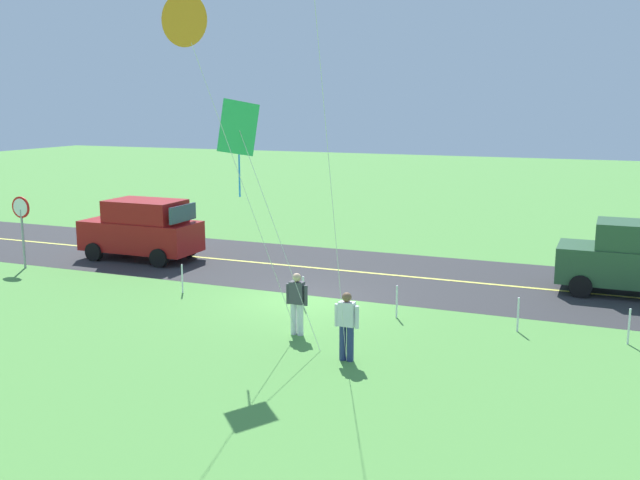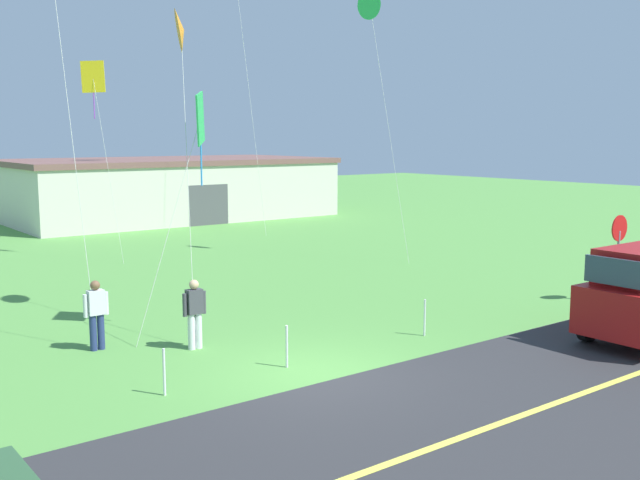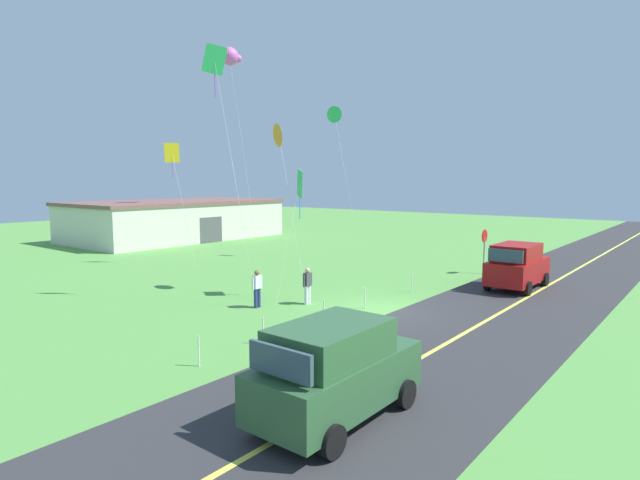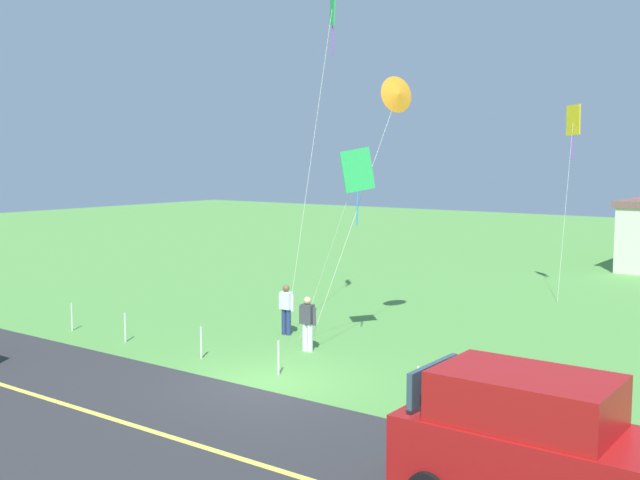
# 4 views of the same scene
# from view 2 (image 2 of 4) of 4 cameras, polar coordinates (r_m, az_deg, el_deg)

# --- Properties ---
(ground_plane) EXTENTS (120.00, 120.00, 0.10)m
(ground_plane) POSITION_cam_2_polar(r_m,az_deg,el_deg) (15.30, -0.33, -10.46)
(ground_plane) COLOR #549342
(asphalt_road) EXTENTS (120.00, 7.00, 0.00)m
(asphalt_road) POSITION_cam_2_polar(r_m,az_deg,el_deg) (12.53, 11.16, -14.64)
(asphalt_road) COLOR #2D2D30
(asphalt_road) RESTS_ON ground
(road_centre_stripe) EXTENTS (120.00, 0.16, 0.00)m
(road_centre_stripe) POSITION_cam_2_polar(r_m,az_deg,el_deg) (12.53, 11.16, -14.62)
(road_centre_stripe) COLOR #E5E04C
(road_centre_stripe) RESTS_ON asphalt_road
(stop_sign) EXTENTS (0.76, 0.08, 2.56)m
(stop_sign) POSITION_cam_2_polar(r_m,az_deg,el_deg) (22.96, 22.07, -0.08)
(stop_sign) COLOR gray
(stop_sign) RESTS_ON ground
(person_adult_near) EXTENTS (0.58, 0.22, 1.60)m
(person_adult_near) POSITION_cam_2_polar(r_m,az_deg,el_deg) (17.42, -16.90, -5.39)
(person_adult_near) COLOR navy
(person_adult_near) RESTS_ON ground
(person_adult_companion) EXTENTS (0.58, 0.22, 1.60)m
(person_adult_companion) POSITION_cam_2_polar(r_m,az_deg,el_deg) (17.00, -9.67, -5.48)
(person_adult_companion) COLOR silver
(person_adult_companion) RESTS_ON ground
(kite_blue_mid) EXTENTS (1.66, 3.37, 8.02)m
(kite_blue_mid) POSITION_cam_2_polar(r_m,az_deg,el_deg) (19.78, -10.67, 15.56)
(kite_blue_mid) COLOR silver
(kite_blue_mid) RESTS_ON ground
(kite_green_far) EXTENTS (2.28, 0.89, 5.89)m
(kite_green_far) POSITION_cam_2_polar(r_m,az_deg,el_deg) (18.02, -9.27, 8.96)
(kite_green_far) COLOR silver
(kite_green_far) RESTS_ON ground
(kite_pink_drift) EXTENTS (0.76, 2.12, 7.69)m
(kite_pink_drift) POSITION_cam_2_polar(r_m,az_deg,el_deg) (30.29, -17.11, 11.74)
(kite_pink_drift) COLOR silver
(kite_pink_drift) RESTS_ON ground
(kite_orange_near) EXTENTS (0.66, 2.49, 10.32)m
(kite_orange_near) POSITION_cam_2_polar(r_m,az_deg,el_deg) (29.52, 3.91, 17.60)
(kite_orange_near) COLOR silver
(kite_orange_near) RESTS_ON ground
(warehouse_distant) EXTENTS (18.36, 10.20, 3.50)m
(warehouse_distant) POSITION_cam_2_polar(r_m,az_deg,el_deg) (44.99, -11.70, 3.96)
(warehouse_distant) COLOR beige
(warehouse_distant) RESTS_ON ground
(fence_post_2) EXTENTS (0.05, 0.05, 0.90)m
(fence_post_2) POSITION_cam_2_polar(r_m,az_deg,el_deg) (14.23, -11.95, -9.95)
(fence_post_2) COLOR silver
(fence_post_2) RESTS_ON ground
(fence_post_3) EXTENTS (0.05, 0.05, 0.90)m
(fence_post_3) POSITION_cam_2_polar(r_m,az_deg,el_deg) (15.56, -2.58, -8.21)
(fence_post_3) COLOR silver
(fence_post_3) RESTS_ON ground
(fence_post_4) EXTENTS (0.05, 0.05, 0.90)m
(fence_post_4) POSITION_cam_2_polar(r_m,az_deg,el_deg) (18.12, 8.09, -5.96)
(fence_post_4) COLOR silver
(fence_post_4) RESTS_ON ground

